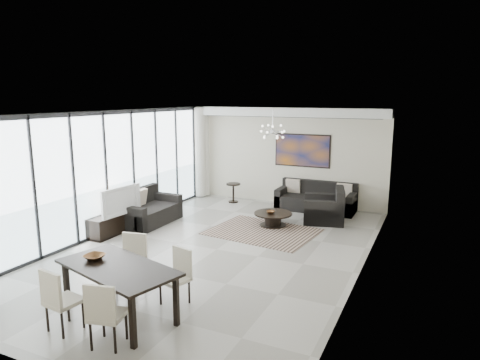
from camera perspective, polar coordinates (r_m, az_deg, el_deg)
The scene contains 20 objects.
room_shell at distance 8.69m, azimuth -0.55°, elevation -0.71°, with size 6.00×9.00×2.90m.
window_wall at distance 10.53m, azimuth -17.06°, elevation 0.99°, with size 0.37×8.95×2.90m.
soffit at distance 12.68m, azimuth 6.03°, elevation 8.99°, with size 5.98×0.40×0.26m, color white.
painting at distance 12.78m, azimuth 8.30°, elevation 3.91°, with size 1.68×0.04×0.98m, color #AE5F18.
chandelier at distance 10.91m, azimuth 4.37°, elevation 6.46°, with size 0.66×0.66×0.71m.
rug at distance 10.44m, azimuth 3.05°, elevation -6.89°, with size 2.46×1.89×0.01m, color black.
coffee_table at distance 10.89m, azimuth 4.42°, elevation -5.12°, with size 0.96×0.96×0.34m.
bowl_coffee at distance 10.79m, azimuth 4.10°, elevation -4.29°, with size 0.21×0.21×0.07m, color brown.
sofa_main at distance 12.50m, azimuth 10.11°, elevation -2.74°, with size 2.22×0.91×0.81m.
loveseat at distance 11.31m, azimuth -12.34°, elevation -4.18°, with size 0.98×1.74×0.87m.
armchair at distance 11.42m, azimuth 11.33°, elevation -3.94°, with size 1.24×1.28×0.89m.
side_table at distance 13.17m, azimuth -0.90°, elevation -1.27°, with size 0.43×0.43×0.60m.
tv_console at distance 10.76m, azimuth -16.22°, elevation -5.45°, with size 0.44×1.56×0.49m, color black.
television at distance 10.46m, azimuth -15.98°, elevation -2.63°, with size 1.16×0.15×0.67m, color gray.
dining_table at distance 6.65m, azimuth -15.97°, elevation -11.65°, with size 2.09×1.42×0.79m.
dining_chair_sw at distance 6.56m, azimuth -23.12°, elevation -14.15°, with size 0.48×0.48×0.93m.
dining_chair_se at distance 5.99m, azimuth -17.65°, elevation -16.32°, with size 0.52×0.52×0.92m.
dining_chair_nw at distance 7.57m, azimuth -14.14°, elevation -10.03°, with size 0.51×0.51×0.95m.
dining_chair_ne at distance 6.97m, azimuth -8.23°, elevation -12.07°, with size 0.49×0.49×0.88m.
bowl_dining at distance 6.97m, azimuth -18.84°, elevation -9.69°, with size 0.31×0.31×0.07m, color brown.
Camera 1 is at (4.13, -7.68, 3.24)m, focal length 32.00 mm.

